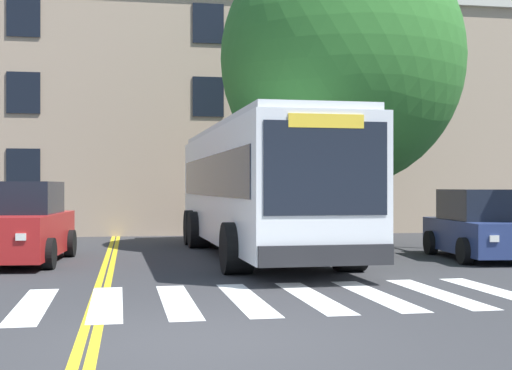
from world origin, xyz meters
The scene contains 9 objects.
ground_plane centered at (0.00, 0.00, 0.00)m, with size 120.00×120.00×0.00m, color #303033.
crosswalk centered at (-0.54, 2.84, 0.00)m, with size 12.03×3.45×0.01m.
lane_line_yellow_inner centered at (-1.27, 16.84, 0.00)m, with size 0.12×36.00×0.01m, color gold.
lane_line_yellow_outer centered at (-1.11, 16.84, 0.00)m, with size 0.12×36.00×0.01m, color gold.
city_bus centered at (2.43, 9.57, 1.74)m, with size 3.11×11.56×3.22m.
car_red_near_lane centered at (-3.19, 8.87, 0.84)m, with size 2.33×4.47×1.84m.
car_navy_far_lane centered at (7.57, 7.88, 0.77)m, with size 2.24×3.94×1.66m.
street_tree_curbside_large centered at (5.03, 10.99, 5.22)m, with size 8.42×8.46×8.78m.
building_facade centered at (2.00, 20.42, 4.62)m, with size 31.26×6.84×9.23m.
Camera 1 is at (-0.73, -7.91, 1.73)m, focal length 50.00 mm.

